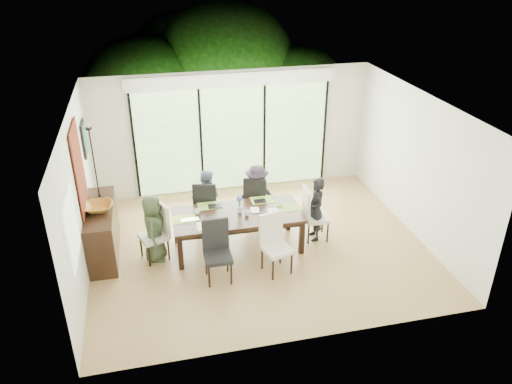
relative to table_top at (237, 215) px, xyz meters
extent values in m
cube|color=olive|center=(0.39, -0.04, -0.69)|extent=(6.00, 5.00, 0.01)
cube|color=white|center=(0.39, -0.04, 2.02)|extent=(6.00, 5.00, 0.01)
cube|color=silver|center=(0.39, 2.47, 0.66)|extent=(6.00, 0.02, 2.70)
cube|color=silver|center=(0.39, -2.55, 0.66)|extent=(6.00, 0.02, 2.70)
cube|color=silver|center=(-2.62, -0.04, 0.66)|extent=(0.02, 5.00, 2.70)
cube|color=beige|center=(3.40, -0.04, 0.66)|extent=(0.02, 5.00, 2.70)
cube|color=#598C3F|center=(0.39, 2.43, 0.51)|extent=(4.20, 0.02, 2.30)
cube|color=white|center=(0.39, 2.42, 1.81)|extent=(4.40, 0.06, 0.28)
cube|color=black|center=(-1.71, 2.42, 0.51)|extent=(0.05, 0.04, 2.30)
cube|color=black|center=(-0.31, 2.42, 0.51)|extent=(0.05, 0.04, 2.30)
cube|color=black|center=(1.09, 2.42, 0.51)|extent=(0.05, 0.04, 2.30)
cube|color=black|center=(2.49, 2.42, 0.51)|extent=(0.05, 0.04, 2.30)
cube|color=#8CAD7F|center=(-2.58, -1.24, 0.81)|extent=(0.02, 0.90, 1.00)
cube|color=#513322|center=(0.39, 3.36, -0.74)|extent=(6.00, 1.80, 0.10)
cube|color=brown|center=(0.39, 4.16, -0.14)|extent=(6.00, 0.08, 0.06)
sphere|color=#14380F|center=(-1.41, 5.16, 0.75)|extent=(3.20, 3.20, 3.20)
sphere|color=#14380F|center=(0.79, 5.76, 1.11)|extent=(4.00, 4.00, 4.00)
sphere|color=#14380F|center=(2.59, 4.96, 0.57)|extent=(2.80, 2.80, 2.80)
sphere|color=#14380F|center=(-0.21, 6.46, 0.93)|extent=(3.60, 3.60, 3.60)
cube|color=black|center=(0.00, 0.00, 0.00)|extent=(2.30, 1.05, 0.06)
cube|color=black|center=(0.00, 0.00, -0.09)|extent=(2.10, 0.86, 0.10)
cube|color=black|center=(-1.08, -0.43, -0.36)|extent=(0.09, 0.09, 0.66)
cube|color=black|center=(1.08, -0.43, -0.36)|extent=(0.09, 0.09, 0.66)
cube|color=black|center=(-1.08, 0.43, -0.36)|extent=(0.09, 0.09, 0.66)
cube|color=black|center=(1.08, 0.43, -0.36)|extent=(0.09, 0.09, 0.66)
imported|color=#36442D|center=(-1.48, 0.00, -0.07)|extent=(0.48, 0.64, 1.23)
imported|color=black|center=(1.48, 0.00, -0.07)|extent=(0.37, 0.58, 1.23)
imported|color=slate|center=(-0.45, 0.83, -0.07)|extent=(0.64, 0.48, 1.23)
imported|color=#2C2233|center=(0.55, 0.83, -0.07)|extent=(0.63, 0.46, 1.23)
cube|color=#A5BA42|center=(-0.95, 0.00, 0.03)|extent=(0.42, 0.31, 0.01)
cube|color=#79A43A|center=(0.95, 0.00, 0.03)|extent=(0.42, 0.31, 0.01)
cube|color=#7AA43A|center=(-0.45, 0.40, 0.03)|extent=(0.42, 0.31, 0.01)
cube|color=#88B741|center=(0.55, 0.40, 0.03)|extent=(0.42, 0.31, 0.01)
cube|color=white|center=(-0.55, -0.30, 0.03)|extent=(0.42, 0.31, 0.01)
cube|color=black|center=(-0.35, 0.35, 0.04)|extent=(0.25, 0.17, 0.01)
cube|color=black|center=(0.50, 0.35, 0.04)|extent=(0.23, 0.16, 0.01)
cube|color=white|center=(0.70, -0.05, 0.03)|extent=(0.29, 0.21, 0.00)
cube|color=white|center=(-0.55, -0.30, 0.05)|extent=(0.25, 0.25, 0.02)
cube|color=orange|center=(-0.55, -0.30, 0.06)|extent=(0.19, 0.19, 0.01)
cylinder|color=silver|center=(0.05, 0.05, 0.09)|extent=(0.08, 0.08, 0.11)
cylinder|color=#337226|center=(0.05, 0.05, 0.20)|extent=(0.04, 0.04, 0.15)
sphere|color=#4A59BB|center=(0.05, 0.05, 0.30)|extent=(0.11, 0.11, 0.11)
imported|color=silver|center=(-0.85, -0.10, 0.04)|extent=(0.33, 0.22, 0.02)
imported|color=white|center=(-0.70, 0.15, 0.07)|extent=(0.17, 0.17, 0.09)
imported|color=white|center=(0.15, -0.10, 0.07)|extent=(0.12, 0.12, 0.09)
imported|color=white|center=(0.80, 0.10, 0.07)|extent=(0.14, 0.14, 0.09)
imported|color=white|center=(0.25, 0.05, 0.04)|extent=(0.19, 0.24, 0.02)
cube|color=black|center=(-2.37, 0.37, -0.22)|extent=(0.47, 1.66, 0.94)
imported|color=#91601F|center=(-2.37, 0.27, 0.31)|extent=(0.50, 0.50, 0.12)
cylinder|color=black|center=(-2.37, 0.72, 0.27)|extent=(0.10, 0.10, 0.04)
cylinder|color=black|center=(-2.37, 0.72, 0.92)|extent=(0.02, 0.02, 1.30)
cylinder|color=black|center=(-2.37, 0.72, 1.57)|extent=(0.10, 0.10, 0.03)
cylinder|color=silver|center=(-2.37, 0.72, 1.63)|extent=(0.04, 0.04, 0.10)
cube|color=#9B2D16|center=(-2.58, 0.36, 1.01)|extent=(0.02, 1.00, 1.50)
cube|color=black|center=(-2.58, 1.66, 1.06)|extent=(0.03, 0.55, 0.65)
cube|color=#184D4A|center=(-2.56, 1.66, 1.06)|extent=(0.01, 0.45, 0.55)
camera|label=1|loc=(-1.43, -7.62, 4.40)|focal=35.00mm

